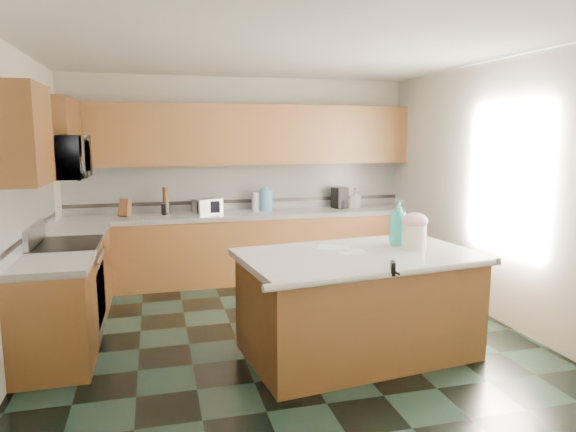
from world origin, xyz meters
name	(u,v)px	position (x,y,z in m)	size (l,w,h in m)	color
floor	(282,335)	(0.00, 0.00, 0.00)	(4.60, 4.60, 0.00)	black
ceiling	(282,49)	(0.00, 0.00, 2.70)	(4.60, 4.60, 0.00)	white
wall_back	(241,178)	(0.00, 2.32, 1.35)	(4.60, 0.04, 2.70)	beige
wall_front	(392,252)	(0.00, -2.32, 1.35)	(4.60, 0.04, 2.70)	beige
wall_left	(10,207)	(-2.32, 0.00, 1.35)	(0.04, 4.60, 2.70)	beige
wall_right	(496,191)	(2.32, 0.00, 1.35)	(0.04, 4.60, 2.70)	beige
back_base_cab	(246,249)	(0.00, 2.00, 0.43)	(4.60, 0.60, 0.86)	black
back_countertop	(246,215)	(0.00, 2.00, 0.89)	(4.60, 0.64, 0.06)	white
back_upper_cab	(243,135)	(0.00, 2.13, 1.94)	(4.60, 0.33, 0.78)	black
back_backsplash	(242,187)	(0.00, 2.29, 1.24)	(4.60, 0.02, 0.63)	silver
back_accent_band	(242,201)	(0.00, 2.28, 1.04)	(4.60, 0.01, 0.05)	black
left_base_cab_rear	(80,272)	(-2.00, 1.29, 0.43)	(0.60, 0.82, 0.86)	black
left_counter_rear	(77,231)	(-2.00, 1.29, 0.89)	(0.64, 0.82, 0.06)	white
left_base_cab_front	(54,320)	(-2.00, -0.24, 0.43)	(0.60, 0.72, 0.86)	black
left_counter_front	(50,265)	(-2.00, -0.24, 0.89)	(0.64, 0.72, 0.06)	white
left_backsplash	(30,211)	(-2.29, 0.55, 1.24)	(0.02, 2.30, 0.63)	silver
left_accent_band	(33,231)	(-2.28, 0.55, 1.04)	(0.01, 2.30, 0.05)	black
left_upper_cab_rear	(59,135)	(-2.13, 1.42, 1.94)	(0.33, 1.09, 0.78)	black
left_upper_cab_front	(21,134)	(-2.13, -0.24, 1.94)	(0.33, 0.72, 0.78)	black
range_body	(68,292)	(-2.00, 0.50, 0.44)	(0.60, 0.76, 0.88)	#B7B7BC
range_oven_door	(100,294)	(-1.71, 0.50, 0.40)	(0.02, 0.68, 0.55)	black
range_cooktop	(65,245)	(-2.00, 0.50, 0.90)	(0.62, 0.78, 0.04)	black
range_handle	(101,256)	(-1.68, 0.50, 0.78)	(0.02, 0.02, 0.66)	#B7B7BC
range_backguard	(34,234)	(-2.26, 0.50, 1.02)	(0.06, 0.76, 0.18)	#B7B7BC
microwave	(59,157)	(-2.00, 0.50, 1.73)	(0.73, 0.50, 0.41)	#B7B7BC
island_base	(358,307)	(0.55, -0.58, 0.43)	(1.93, 1.10, 0.86)	black
island_top	(359,256)	(0.55, -0.58, 0.89)	(2.03, 1.20, 0.06)	white
island_bullnose	(389,274)	(0.55, -1.18, 0.89)	(0.06, 0.06, 2.03)	white
treat_jar	(414,237)	(1.08, -0.56, 1.03)	(0.21, 0.21, 0.22)	white
treat_jar_lid	(415,221)	(1.08, -0.56, 1.18)	(0.23, 0.23, 0.15)	#EEA5BB
treat_jar_knob	(415,215)	(1.08, -0.56, 1.23)	(0.03, 0.03, 0.08)	tan
treat_jar_knob_end_l	(411,215)	(1.04, -0.56, 1.23)	(0.04, 0.04, 0.04)	tan
treat_jar_knob_end_r	(419,215)	(1.12, -0.56, 1.23)	(0.04, 0.04, 0.04)	tan
soap_bottle_island	(398,222)	(1.03, -0.35, 1.13)	(0.16, 0.17, 0.43)	teal
paper_sheet_a	(352,252)	(0.50, -0.54, 0.92)	(0.25, 0.19, 0.00)	white
paper_sheet_b	(333,248)	(0.40, -0.33, 0.92)	(0.29, 0.22, 0.00)	white
clamp_body	(393,268)	(0.58, -1.16, 0.93)	(0.03, 0.11, 0.10)	black
clamp_handle	(397,273)	(0.58, -1.23, 0.91)	(0.02, 0.02, 0.08)	black
knife_block	(125,208)	(-1.53, 2.05, 1.03)	(0.12, 0.10, 0.22)	#472814
utensil_crock	(166,209)	(-1.03, 2.08, 0.99)	(0.12, 0.12, 0.15)	black
utensil_bundle	(165,195)	(-1.03, 2.08, 1.17)	(0.07, 0.07, 0.21)	#472814
toaster_oven	(208,206)	(-0.50, 2.05, 1.02)	(0.34, 0.23, 0.19)	#B7B7BC
toaster_oven_door	(208,207)	(-0.50, 1.94, 1.02)	(0.30, 0.01, 0.15)	black
paper_towel	(256,202)	(0.16, 2.10, 1.05)	(0.11, 0.11, 0.25)	white
paper_towel_base	(256,211)	(0.16, 2.10, 0.93)	(0.17, 0.17, 0.01)	#B7B7BC
water_jug	(266,200)	(0.29, 2.06, 1.07)	(0.18, 0.18, 0.29)	#5599BF
water_jug_neck	(266,188)	(0.29, 2.06, 1.23)	(0.08, 0.08, 0.04)	#5599BF
coffee_maker	(340,198)	(1.35, 2.08, 1.07)	(0.17, 0.19, 0.29)	black
coffee_carafe	(341,204)	(1.35, 2.04, 0.98)	(0.12, 0.12, 0.12)	black
soap_bottle_back	(355,199)	(1.57, 2.05, 1.05)	(0.12, 0.12, 0.26)	white
soap_back_cap	(355,189)	(1.57, 2.05, 1.19)	(0.02, 0.02, 0.03)	red
window_light_proxy	(507,179)	(2.29, -0.20, 1.50)	(0.02, 1.40, 1.10)	white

